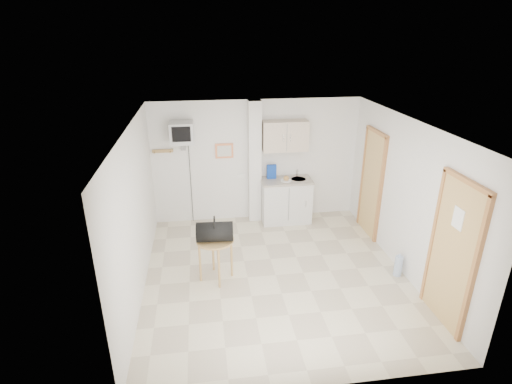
{
  "coord_description": "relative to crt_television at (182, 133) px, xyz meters",
  "views": [
    {
      "loc": [
        -1.1,
        -5.45,
        3.76
      ],
      "look_at": [
        -0.24,
        0.6,
        1.25
      ],
      "focal_mm": 28.0,
      "sensor_mm": 36.0,
      "label": 1
    }
  ],
  "objects": [
    {
      "name": "crt_television",
      "position": [
        0.0,
        0.0,
        0.0
      ],
      "size": [
        0.44,
        0.45,
        2.15
      ],
      "color": "slate",
      "rests_on": "ground"
    },
    {
      "name": "duffel_bag",
      "position": [
        0.48,
        -2.02,
        -1.06
      ],
      "size": [
        0.58,
        0.34,
        0.42
      ],
      "rotation": [
        0.0,
        0.0,
        -0.06
      ],
      "color": "black",
      "rests_on": "round_table"
    },
    {
      "name": "kitchenette",
      "position": [
        2.02,
        -0.02,
        -1.13
      ],
      "size": [
        1.03,
        0.58,
        2.1
      ],
      "color": "silver",
      "rests_on": "ground"
    },
    {
      "name": "water_bottle",
      "position": [
        3.43,
        -2.3,
        -1.76
      ],
      "size": [
        0.13,
        0.13,
        0.39
      ],
      "color": "#9EB3D4",
      "rests_on": "ground"
    },
    {
      "name": "room_envelope",
      "position": [
        1.69,
        -1.93,
        -0.4
      ],
      "size": [
        4.24,
        4.54,
        2.55
      ],
      "color": "white",
      "rests_on": "ground"
    },
    {
      "name": "ground",
      "position": [
        1.45,
        -2.02,
        -1.94
      ],
      "size": [
        4.5,
        4.5,
        0.0
      ],
      "primitive_type": "plane",
      "color": "beige",
      "rests_on": "ground"
    },
    {
      "name": "round_table",
      "position": [
        0.49,
        -1.97,
        -1.32
      ],
      "size": [
        0.59,
        0.59,
        0.72
      ],
      "rotation": [
        0.0,
        0.0,
        0.14
      ],
      "color": "#A47840",
      "rests_on": "ground"
    }
  ]
}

